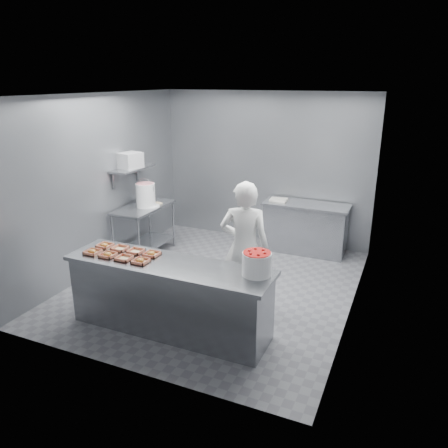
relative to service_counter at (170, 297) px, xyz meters
The scene contains 24 objects.
floor 1.42m from the service_counter, 90.00° to the left, with size 4.50×4.50×0.00m, color #4C4C51.
ceiling 2.71m from the service_counter, 90.00° to the left, with size 4.50×4.50×0.00m, color white.
wall_back 3.72m from the service_counter, 90.00° to the left, with size 4.00×0.04×2.80m, color slate.
wall_left 2.59m from the service_counter, 145.98° to the left, with size 0.04×4.50×2.80m, color slate.
wall_right 2.59m from the service_counter, 34.02° to the left, with size 0.04×4.50×2.80m, color slate.
service_counter is the anchor object (origin of this frame).
prep_table 2.56m from the service_counter, 130.24° to the left, with size 0.60×1.20×0.90m.
back_counter 3.37m from the service_counter, 74.52° to the left, with size 1.50×0.60×0.90m.
wall_shelf 2.88m from the service_counter, 133.03° to the left, with size 0.35×0.90×0.03m, color slate.
tray_0 1.14m from the service_counter, behind, with size 0.19×0.18×0.06m.
tray_1 0.93m from the service_counter, behind, with size 0.19×0.18×0.06m.
tray_2 0.73m from the service_counter, 167.46° to the right, with size 0.19×0.18×0.04m.
tray_3 0.57m from the service_counter, 158.51° to the right, with size 0.19×0.18×0.06m.
tray_4 1.14m from the service_counter, behind, with size 0.19×0.18×0.06m.
tray_5 0.92m from the service_counter, behind, with size 0.19×0.18×0.04m.
tray_6 0.73m from the service_counter, 167.45° to the left, with size 0.19×0.18×0.04m.
tray_7 0.57m from the service_counter, 158.50° to the left, with size 0.19×0.18×0.06m.
worker 1.17m from the service_counter, 53.80° to the left, with size 0.65×0.43×1.78m, color silver.
strawberry_tub 1.24m from the service_counter, ahead, with size 0.33×0.33×0.27m.
glaze_bucket 2.60m from the service_counter, 129.14° to the left, with size 0.34×0.32×0.50m.
bucket_lid 2.53m from the service_counter, 127.38° to the left, with size 0.30×0.30×0.02m, color white.
rag 2.70m from the service_counter, 124.61° to the left, with size 0.13×0.12×0.02m, color #CCB28C.
appliance 2.91m from the service_counter, 133.76° to the left, with size 0.30×0.35×0.26m, color gray.
paper_stack 3.31m from the service_counter, 83.19° to the left, with size 0.30×0.22×0.04m, color silver.
Camera 1 is at (2.54, -5.48, 3.00)m, focal length 35.00 mm.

